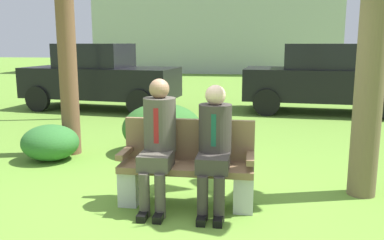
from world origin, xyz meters
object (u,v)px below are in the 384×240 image
Objects in this scene: parked_car_far at (324,79)px; street_lamp at (60,27)px; seated_man_left at (158,137)px; shrub_near_bench at (50,143)px; shrub_mid_lawn at (162,128)px; park_bench at (187,168)px; parked_car_near at (100,77)px; seated_man_right at (214,142)px.

street_lamp is (-5.91, -1.77, 1.19)m from parked_car_far.
seated_man_left is 1.60× the size of shrub_near_bench.
seated_man_left is 0.41× the size of street_lamp.
shrub_mid_lawn is (1.54, 0.64, 0.13)m from shrub_near_bench.
park_bench is 0.35× the size of parked_car_near.
parked_car_near is (-0.98, 4.63, 0.57)m from shrub_near_bench.
park_bench is 2.63m from shrub_near_bench.
street_lamp reaches higher than shrub_near_bench.
parked_car_near is at bearing 79.42° from street_lamp.
shrub_near_bench is at bearing -78.07° from parked_car_near.
street_lamp is at bearing 138.33° from shrub_mid_lawn.
seated_man_right is at bearing -108.20° from parked_car_far.
seated_man_left is at bearing -64.15° from parked_car_near.
shrub_near_bench is at bearing -133.46° from parked_car_far.
seated_man_right is (0.58, -0.01, -0.03)m from seated_man_left.
shrub_mid_lawn is 5.29m from parked_car_far.
parked_car_far is (5.63, 0.27, 0.00)m from parked_car_near.
parked_car_far reaches higher than seated_man_right.
parked_car_near is 1.24× the size of street_lamp.
park_bench is at bearing 157.99° from seated_man_right.
shrub_mid_lawn reaches higher than shrub_near_bench.
seated_man_left is 0.33× the size of parked_car_near.
street_lamp is (-0.28, -1.50, 1.19)m from parked_car_near.
street_lamp reaches higher than park_bench.
seated_man_right reaches higher than park_bench.
shrub_mid_lawn is at bearing -57.72° from parked_car_near.
street_lamp is at bearing -163.33° from parked_car_far.
seated_man_right reaches higher than shrub_near_bench.
shrub_mid_lawn is at bearing 101.57° from seated_man_left.
park_bench is 5.92m from street_lamp.
parked_car_near is (-2.52, 3.99, 0.45)m from shrub_mid_lawn.
seated_man_right is 2.36m from shrub_mid_lawn.
street_lamp reaches higher than shrub_mid_lawn.
parked_car_far reaches higher than shrub_near_bench.
seated_man_left is 0.58m from seated_man_right.
parked_car_far is (2.39, 6.24, 0.44)m from park_bench.
seated_man_left is at bearing -78.43° from shrub_mid_lawn.
seated_man_right is 7.04m from parked_car_near.
seated_man_left is 2.17m from shrub_mid_lawn.
shrub_mid_lawn is 0.31× the size of parked_car_near.
parked_car_near is (-3.24, 5.97, 0.44)m from park_bench.
park_bench is at bearing -30.71° from shrub_near_bench.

